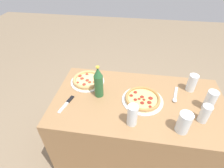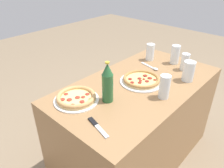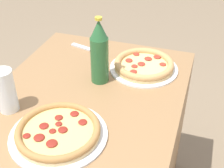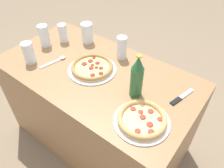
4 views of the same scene
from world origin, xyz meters
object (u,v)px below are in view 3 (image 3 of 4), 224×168
beer_bottle (99,52)px  pizza_pepperoni (144,65)px  knife (90,49)px  pizza_margherita (57,131)px  glass_mango_juice (6,92)px

beer_bottle → pizza_pepperoni: bearing=132.4°
beer_bottle → knife: bearing=-149.1°
knife → pizza_margherita: bearing=11.4°
pizza_pepperoni → glass_mango_juice: bearing=-43.7°
knife → beer_bottle: bearing=30.9°
pizza_margherita → pizza_pepperoni: bearing=160.6°
glass_mango_juice → knife: (-0.48, 0.11, -0.07)m
pizza_pepperoni → beer_bottle: size_ratio=1.07×
glass_mango_juice → beer_bottle: size_ratio=0.59×
pizza_pepperoni → glass_mango_juice: size_ratio=1.81×
pizza_pepperoni → glass_mango_juice: glass_mango_juice is taller
beer_bottle → knife: size_ratio=1.43×
pizza_margherita → knife: 0.56m
beer_bottle → pizza_margherita: bearing=-3.3°
pizza_margherita → pizza_pepperoni: pizza_pepperoni is taller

